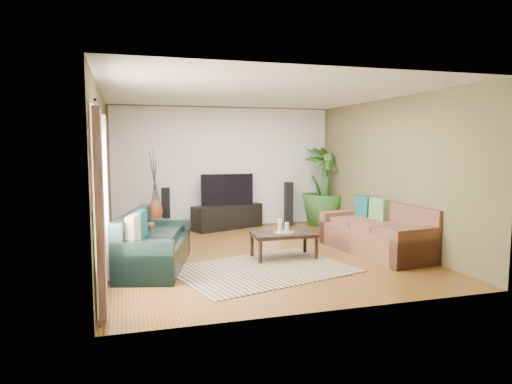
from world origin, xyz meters
name	(u,v)px	position (x,y,z in m)	size (l,w,h in m)	color
floor	(259,254)	(0.00, 0.00, 0.00)	(5.50, 5.50, 0.00)	brown
ceiling	(259,93)	(0.00, 0.00, 2.70)	(5.50, 5.50, 0.00)	white
wall_back	(224,167)	(0.00, 2.75, 1.35)	(5.00, 5.00, 0.00)	brown
wall_front	(331,192)	(0.00, -2.75, 1.35)	(5.00, 5.00, 0.00)	brown
wall_left	(102,179)	(-2.50, 0.00, 1.35)	(5.50, 5.50, 0.00)	brown
wall_right	(390,173)	(2.50, 0.00, 1.35)	(5.50, 5.50, 0.00)	brown
backwall_panel	(224,167)	(0.00, 2.74, 1.35)	(4.90, 4.90, 0.00)	white
window_pane	(98,184)	(-2.48, -1.60, 1.40)	(1.80, 1.80, 0.00)	white
curtain_near	(100,214)	(-2.43, -2.35, 1.15)	(0.08, 0.35, 2.20)	gray
curtain_far	(105,198)	(-2.43, -0.85, 1.15)	(0.08, 0.35, 2.20)	gray
curtain_rod	(100,107)	(-2.43, -1.60, 2.30)	(0.03, 0.03, 1.90)	black
sofa_left	(155,240)	(-1.75, -0.36, 0.42)	(1.94, 0.83, 0.85)	black
sofa_right	(377,228)	(1.98, -0.45, 0.42)	(2.16, 0.97, 0.85)	brown
area_rug	(263,270)	(-0.23, -0.94, 0.01)	(2.51, 1.78, 0.01)	tan
coffee_table	(284,245)	(0.32, -0.34, 0.21)	(1.03, 0.56, 0.42)	black
candle_tray	(284,232)	(0.32, -0.34, 0.43)	(0.32, 0.32, 0.01)	gray
candle_tall	(280,226)	(0.26, -0.31, 0.54)	(0.07, 0.07, 0.21)	silver
candle_mid	(287,227)	(0.36, -0.38, 0.52)	(0.07, 0.07, 0.16)	beige
candle_short	(287,227)	(0.39, -0.28, 0.50)	(0.07, 0.07, 0.13)	beige
tv_stand	(227,217)	(0.01, 2.50, 0.27)	(1.59, 0.48, 0.53)	black
television	(227,189)	(0.01, 2.50, 0.88)	(1.17, 0.06, 0.69)	black
speaker_left	(166,210)	(-1.34, 2.40, 0.48)	(0.17, 0.19, 0.96)	black
speaker_right	(289,204)	(1.45, 2.50, 0.50)	(0.18, 0.20, 1.00)	black
potted_plant	(324,186)	(2.25, 2.32, 0.90)	(1.01, 1.01, 1.80)	#28521B
plant_pot	(323,219)	(2.25, 2.32, 0.13)	(0.33, 0.33, 0.26)	black
pedestal	(155,227)	(-1.58, 2.22, 0.17)	(0.34, 0.34, 0.34)	gray
vase	(155,211)	(-1.58, 2.22, 0.50)	(0.31, 0.31, 0.44)	#963F1B
side_table	(139,239)	(-1.97, 0.51, 0.29)	(0.54, 0.54, 0.57)	brown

